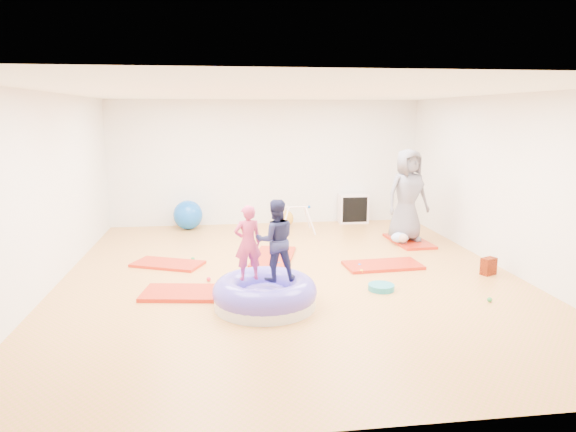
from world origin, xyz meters
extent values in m
cube|color=#D57D4C|center=(0.00, 0.00, 0.00)|extent=(7.00, 8.00, 0.01)
cube|color=white|center=(0.00, 0.00, 2.80)|extent=(7.00, 8.00, 0.01)
cube|color=white|center=(0.00, 4.00, 1.40)|extent=(7.00, 0.01, 2.80)
cube|color=white|center=(0.00, -4.00, 1.40)|extent=(7.00, 0.01, 2.80)
cube|color=white|center=(-3.50, 0.00, 1.40)|extent=(0.01, 8.00, 2.80)
cube|color=white|center=(3.50, 0.00, 1.40)|extent=(0.01, 8.00, 2.80)
cube|color=red|center=(-1.50, -0.65, 0.03)|extent=(1.41, 0.86, 0.06)
cube|color=red|center=(-1.96, 0.86, 0.02)|extent=(1.28, 0.98, 0.05)
cube|color=red|center=(-0.16, 1.03, 0.03)|extent=(0.96, 1.43, 0.05)
cube|color=red|center=(1.59, 0.30, 0.03)|extent=(1.29, 0.70, 0.05)
cube|color=red|center=(2.61, 1.82, 0.03)|extent=(0.69, 1.27, 0.05)
cylinder|color=silver|center=(-0.51, -1.23, 0.07)|extent=(1.33, 1.33, 0.15)
torus|color=#5244C6|center=(-0.51, -1.23, 0.21)|extent=(1.37, 1.37, 0.36)
ellipsoid|color=#5244C6|center=(-0.51, -1.23, 0.13)|extent=(0.73, 0.73, 0.33)
imported|color=#CA3662|center=(-0.71, -1.11, 0.89)|extent=(0.40, 0.30, 0.99)
imported|color=#1E214A|center=(-0.36, -1.18, 0.93)|extent=(0.55, 0.44, 1.07)
imported|color=slate|center=(2.53, 1.80, 0.94)|extent=(0.98, 0.75, 1.79)
ellipsoid|color=#B0C6FD|center=(2.36, 1.63, 0.15)|extent=(0.36, 0.23, 0.20)
sphere|color=#D0A697|center=(2.36, 1.47, 0.18)|extent=(0.17, 0.17, 0.17)
sphere|color=#2D8C42|center=(2.50, -1.46, 0.03)|extent=(0.07, 0.07, 0.07)
sphere|color=blue|center=(1.19, 0.31, 0.03)|extent=(0.07, 0.07, 0.07)
sphere|color=#2D8C42|center=(-1.55, 1.07, 0.03)|extent=(0.07, 0.07, 0.07)
sphere|color=yellow|center=(-0.35, 0.09, 0.03)|extent=(0.07, 0.07, 0.07)
sphere|color=blue|center=(-0.11, 0.59, 0.03)|extent=(0.07, 0.07, 0.07)
sphere|color=yellow|center=(1.14, -0.01, 0.03)|extent=(0.07, 0.07, 0.07)
sphere|color=yellow|center=(-0.94, -1.36, 0.03)|extent=(0.07, 0.07, 0.07)
sphere|color=red|center=(-1.26, -0.08, 0.03)|extent=(0.07, 0.07, 0.07)
sphere|color=blue|center=(-1.77, 3.60, 0.32)|extent=(0.64, 0.64, 0.64)
sphere|color=gold|center=(0.37, 3.56, 0.19)|extent=(0.38, 0.38, 0.38)
cylinder|color=white|center=(0.25, 2.67, 0.31)|extent=(0.22, 0.22, 0.58)
cylinder|color=white|center=(0.25, 3.16, 0.31)|extent=(0.22, 0.22, 0.58)
cylinder|color=white|center=(0.79, 2.67, 0.31)|extent=(0.22, 0.22, 0.58)
cylinder|color=white|center=(0.79, 3.16, 0.31)|extent=(0.22, 0.22, 0.58)
cylinder|color=white|center=(0.52, 2.91, 0.56)|extent=(0.56, 0.03, 0.03)
sphere|color=red|center=(0.24, 2.91, 0.56)|extent=(0.07, 0.07, 0.07)
sphere|color=blue|center=(0.80, 2.91, 0.56)|extent=(0.07, 0.07, 0.07)
cube|color=white|center=(1.99, 3.80, 0.33)|extent=(0.67, 0.33, 0.67)
cube|color=black|center=(1.99, 3.64, 0.33)|extent=(0.58, 0.02, 0.58)
cube|color=white|center=(1.99, 3.75, 0.33)|extent=(0.02, 0.23, 0.59)
cube|color=white|center=(1.99, 3.75, 0.33)|extent=(0.59, 0.23, 0.02)
cylinder|color=teal|center=(1.20, -0.81, 0.04)|extent=(0.38, 0.38, 0.08)
cube|color=#AA2803|center=(3.10, -0.33, 0.14)|extent=(0.27, 0.23, 0.27)
cylinder|color=yellow|center=(-1.96, -0.52, 0.02)|extent=(0.22, 0.22, 0.03)
camera|label=1|loc=(-1.05, -7.59, 2.49)|focal=32.00mm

